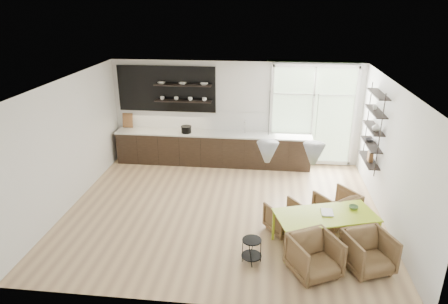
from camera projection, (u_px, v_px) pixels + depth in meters
room at (252, 135)px, 9.50m from camera, size 7.02×6.01×2.91m
kitchen_run at (210, 144)px, 11.42m from camera, size 5.54×0.69×2.75m
right_shelving at (373, 130)px, 9.20m from camera, size 0.26×1.22×1.90m
dining_table at (326, 217)px, 7.56m from camera, size 2.06×1.38×0.69m
armchair_back_left at (284, 217)px, 8.19m from camera, size 0.92×0.92×0.61m
armchair_back_right at (336, 207)px, 8.49m from camera, size 1.07×1.07×0.71m
armchair_front_left at (314, 256)px, 6.88m from camera, size 1.05×1.05×0.72m
armchair_front_right at (368, 252)px, 6.99m from camera, size 0.98×1.00×0.70m
wire_stool at (252, 248)px, 7.20m from camera, size 0.37×0.37×0.47m
table_book at (321, 212)px, 7.60m from camera, size 0.22×0.30×0.03m
table_bowl at (353, 207)px, 7.74m from camera, size 0.23×0.23×0.06m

